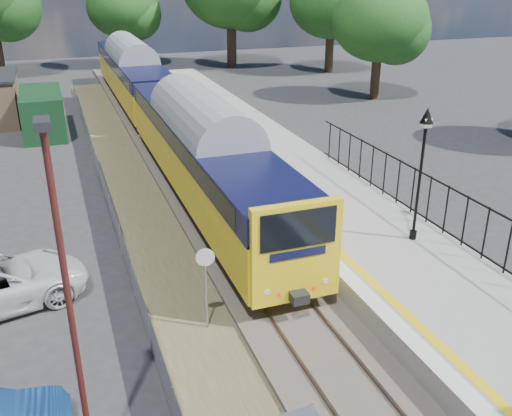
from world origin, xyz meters
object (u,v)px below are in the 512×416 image
victorian_lamp_north (424,144)px  speed_sign (206,276)px  train (158,100)px  carpark_lamp (69,300)px

victorian_lamp_north → speed_sign: (-7.80, -1.53, -2.54)m
speed_sign → train: bearing=93.6°
train → speed_sign: 20.09m
victorian_lamp_north → speed_sign: size_ratio=1.76×
victorian_lamp_north → speed_sign: victorian_lamp_north is taller
speed_sign → carpark_lamp: carpark_lamp is taller
speed_sign → carpark_lamp: (-3.53, -4.21, 2.48)m
victorian_lamp_north → train: victorian_lamp_north is taller
train → carpark_lamp: (-6.03, -24.13, 1.89)m
train → speed_sign: train is taller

